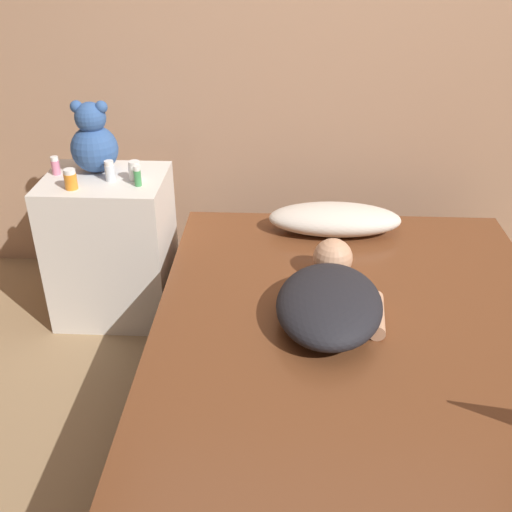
# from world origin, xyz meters

# --- Properties ---
(ground_plane) EXTENTS (12.00, 12.00, 0.00)m
(ground_plane) POSITION_xyz_m (0.00, 0.00, 0.00)
(ground_plane) COLOR #937551
(wall_back) EXTENTS (8.00, 0.06, 2.60)m
(wall_back) POSITION_xyz_m (0.00, 1.31, 1.30)
(wall_back) COLOR tan
(wall_back) RESTS_ON ground_plane
(bed) EXTENTS (1.54, 2.06, 0.46)m
(bed) POSITION_xyz_m (0.00, 0.00, 0.23)
(bed) COLOR #2D2319
(bed) RESTS_ON ground_plane
(nightstand) EXTENTS (0.55, 0.45, 0.72)m
(nightstand) POSITION_xyz_m (-1.11, 0.80, 0.36)
(nightstand) COLOR silver
(nightstand) RESTS_ON ground_plane
(pillow) EXTENTS (0.61, 0.26, 0.13)m
(pillow) POSITION_xyz_m (-0.05, 0.82, 0.52)
(pillow) COLOR beige
(pillow) RESTS_ON bed
(person_lying) EXTENTS (0.43, 0.69, 0.16)m
(person_lying) POSITION_xyz_m (-0.11, 0.14, 0.53)
(person_lying) COLOR black
(person_lying) RESTS_ON bed
(teddy_bear) EXTENTS (0.21, 0.21, 0.33)m
(teddy_bear) POSITION_xyz_m (-1.15, 0.88, 0.86)
(teddy_bear) COLOR #335693
(teddy_bear) RESTS_ON nightstand
(bottle_white) EXTENTS (0.06, 0.06, 0.09)m
(bottle_white) POSITION_xyz_m (-0.95, 0.78, 0.76)
(bottle_white) COLOR white
(bottle_white) RESTS_ON nightstand
(bottle_orange) EXTENTS (0.05, 0.05, 0.09)m
(bottle_orange) POSITION_xyz_m (-1.21, 0.67, 0.76)
(bottle_orange) COLOR orange
(bottle_orange) RESTS_ON nightstand
(bottle_green) EXTENTS (0.03, 0.03, 0.09)m
(bottle_green) POSITION_xyz_m (-0.93, 0.71, 0.76)
(bottle_green) COLOR #3D8E4C
(bottle_green) RESTS_ON nightstand
(bottle_clear) EXTENTS (0.04, 0.04, 0.09)m
(bottle_clear) POSITION_xyz_m (-1.06, 0.77, 0.76)
(bottle_clear) COLOR silver
(bottle_clear) RESTS_ON nightstand
(bottle_pink) EXTENTS (0.04, 0.04, 0.08)m
(bottle_pink) POSITION_xyz_m (-1.33, 0.83, 0.76)
(bottle_pink) COLOR pink
(bottle_pink) RESTS_ON nightstand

